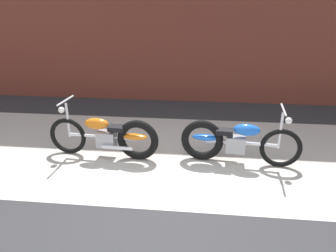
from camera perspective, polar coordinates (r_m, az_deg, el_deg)
name	(u,v)px	position (r m, az deg, el deg)	size (l,w,h in m)	color
ground_plane	(168,211)	(4.40, -0.07, -14.93)	(80.00, 80.00, 0.00)	#2D2D30
sidewalk_slab	(178,152)	(5.89, 1.78, -4.74)	(36.00, 3.50, 0.01)	#B2ADA3
motorcycle_orange	(110,136)	(5.66, -10.24, -1.83)	(2.01, 0.58, 1.03)	black
motorcycle_blue	(231,141)	(5.50, 11.23, -2.62)	(2.01, 0.59, 1.03)	black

